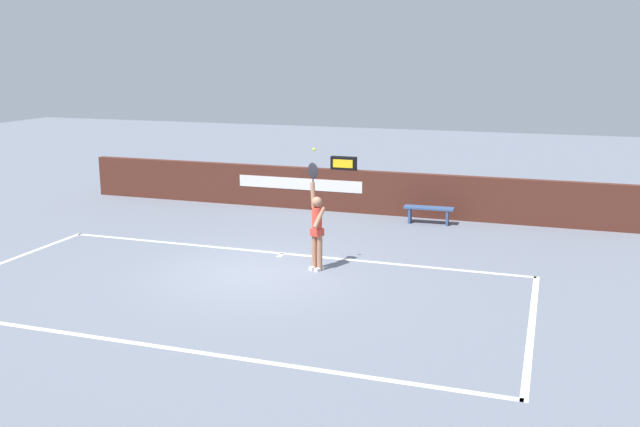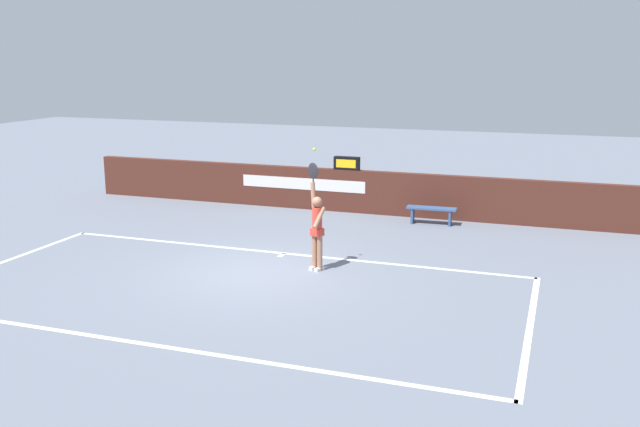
{
  "view_description": "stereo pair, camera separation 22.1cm",
  "coord_description": "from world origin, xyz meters",
  "px_view_note": "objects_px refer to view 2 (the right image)",
  "views": [
    {
      "loc": [
        5.85,
        -13.18,
        4.59
      ],
      "look_at": [
        1.29,
        0.48,
        1.3
      ],
      "focal_mm": 39.34,
      "sensor_mm": 36.0,
      "label": 1
    },
    {
      "loc": [
        6.06,
        -13.11,
        4.59
      ],
      "look_at": [
        1.29,
        0.48,
        1.3
      ],
      "focal_mm": 39.34,
      "sensor_mm": 36.0,
      "label": 2
    }
  ],
  "objects_px": {
    "speed_display": "(347,163)",
    "tennis_player": "(317,227)",
    "tennis_ball": "(314,150)",
    "courtside_bench_near": "(431,212)"
  },
  "relations": [
    {
      "from": "tennis_ball",
      "to": "courtside_bench_near",
      "type": "relative_size",
      "value": 0.05
    },
    {
      "from": "tennis_ball",
      "to": "courtside_bench_near",
      "type": "distance_m",
      "value": 5.66
    },
    {
      "from": "speed_display",
      "to": "tennis_player",
      "type": "distance_m",
      "value": 5.87
    },
    {
      "from": "tennis_ball",
      "to": "courtside_bench_near",
      "type": "xyz_separation_m",
      "value": [
        1.66,
        4.91,
        -2.26
      ]
    },
    {
      "from": "speed_display",
      "to": "tennis_ball",
      "type": "height_order",
      "value": "tennis_ball"
    },
    {
      "from": "courtside_bench_near",
      "to": "speed_display",
      "type": "bearing_deg",
      "value": 164.43
    },
    {
      "from": "speed_display",
      "to": "tennis_ball",
      "type": "bearing_deg",
      "value": -79.8
    },
    {
      "from": "speed_display",
      "to": "courtside_bench_near",
      "type": "height_order",
      "value": "speed_display"
    },
    {
      "from": "speed_display",
      "to": "tennis_player",
      "type": "xyz_separation_m",
      "value": [
        1.11,
        -5.75,
        -0.48
      ]
    },
    {
      "from": "tennis_player",
      "to": "tennis_ball",
      "type": "height_order",
      "value": "tennis_ball"
    }
  ]
}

